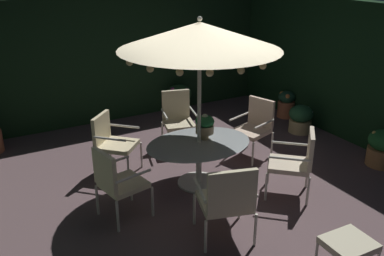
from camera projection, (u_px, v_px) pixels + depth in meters
name	position (u px, v px, depth m)	size (l,w,h in m)	color
ground_plane	(207.00, 187.00, 6.50)	(7.14, 7.54, 0.02)	brown
hedge_backdrop_rear	(121.00, 58.00, 8.94)	(7.14, 0.30, 2.60)	black
hedge_backdrop_right	(370.00, 77.00, 7.55)	(0.30, 7.54, 2.60)	black
patio_dining_table	(199.00, 151.00, 6.38)	(1.65, 1.23, 0.70)	silver
patio_umbrella	(200.00, 36.00, 5.72)	(2.29, 2.29, 2.56)	silver
centerpiece_planter	(205.00, 125.00, 6.36)	(0.29, 0.29, 0.41)	tan
patio_chair_north	(297.00, 159.00, 6.06)	(0.83, 0.82, 1.02)	silver
patio_chair_northeast	(255.00, 124.00, 7.34)	(0.75, 0.71, 1.01)	silver
patio_chair_east	(178.00, 116.00, 7.66)	(0.69, 0.69, 1.05)	silver
patio_chair_southeast	(112.00, 139.00, 6.72)	(0.82, 0.82, 0.99)	silver
patio_chair_south	(116.00, 180.00, 5.48)	(0.68, 0.66, 1.03)	silver
patio_chair_southwest	(227.00, 198.00, 5.04)	(0.80, 0.78, 1.06)	silver
ottoman_footrest	(349.00, 245.00, 4.57)	(0.53, 0.47, 0.43)	silver
potted_plant_back_right	(286.00, 104.00, 9.23)	(0.37, 0.37, 0.59)	#B15F3F
potted_plant_back_left	(179.00, 98.00, 9.44)	(0.56, 0.56, 0.66)	#7B624F
potted_plant_right_near	(383.00, 147.00, 7.05)	(0.51, 0.51, 0.63)	#A06C40
potted_plant_right_far	(301.00, 118.00, 8.42)	(0.48, 0.48, 0.56)	tan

